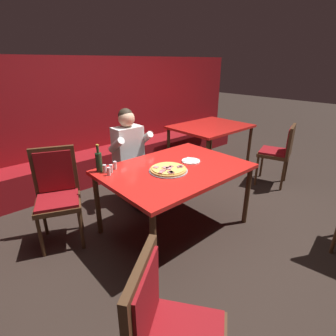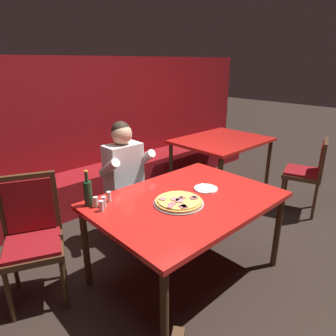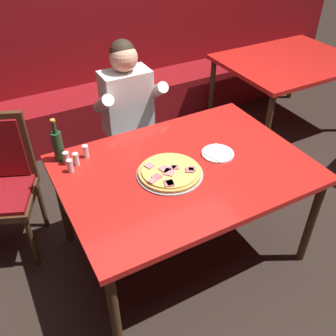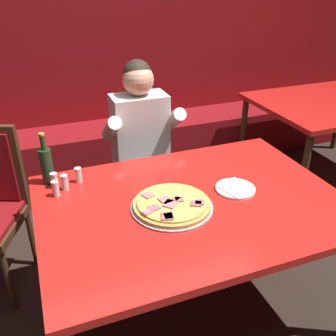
# 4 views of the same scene
# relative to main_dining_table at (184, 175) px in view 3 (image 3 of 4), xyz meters

# --- Properties ---
(ground_plane) EXTENTS (24.00, 24.00, 0.00)m
(ground_plane) POSITION_rel_main_dining_table_xyz_m (0.00, 0.00, -0.69)
(ground_plane) COLOR black
(booth_wall_panel) EXTENTS (6.80, 0.16, 1.90)m
(booth_wall_panel) POSITION_rel_main_dining_table_xyz_m (0.00, 2.18, 0.26)
(booth_wall_panel) COLOR maroon
(booth_wall_panel) RESTS_ON ground_plane
(booth_bench) EXTENTS (6.46, 0.48, 0.46)m
(booth_bench) POSITION_rel_main_dining_table_xyz_m (0.00, 1.86, -0.46)
(booth_bench) COLOR maroon
(booth_bench) RESTS_ON ground_plane
(main_dining_table) EXTENTS (1.53, 1.10, 0.76)m
(main_dining_table) POSITION_rel_main_dining_table_xyz_m (0.00, 0.00, 0.00)
(main_dining_table) COLOR #422816
(main_dining_table) RESTS_ON ground_plane
(pizza) EXTENTS (0.40, 0.40, 0.05)m
(pizza) POSITION_rel_main_dining_table_xyz_m (-0.12, -0.03, 0.08)
(pizza) COLOR #9E9EA3
(pizza) RESTS_ON main_dining_table
(plate_white_paper) EXTENTS (0.21, 0.21, 0.02)m
(plate_white_paper) POSITION_rel_main_dining_table_xyz_m (0.25, 0.01, 0.07)
(plate_white_paper) COLOR white
(plate_white_paper) RESTS_ON main_dining_table
(beer_bottle) EXTENTS (0.07, 0.07, 0.29)m
(beer_bottle) POSITION_rel_main_dining_table_xyz_m (-0.66, 0.44, 0.18)
(beer_bottle) COLOR #19381E
(beer_bottle) RESTS_ON main_dining_table
(shaker_oregano) EXTENTS (0.04, 0.04, 0.09)m
(shaker_oregano) POSITION_rel_main_dining_table_xyz_m (-0.63, 0.38, 0.10)
(shaker_oregano) COLOR silver
(shaker_oregano) RESTS_ON main_dining_table
(shaker_parmesan) EXTENTS (0.04, 0.04, 0.09)m
(shaker_parmesan) POSITION_rel_main_dining_table_xyz_m (-0.50, 0.39, 0.10)
(shaker_parmesan) COLOR silver
(shaker_parmesan) RESTS_ON main_dining_table
(shaker_red_pepper_flakes) EXTENTS (0.04, 0.04, 0.09)m
(shaker_red_pepper_flakes) POSITION_rel_main_dining_table_xyz_m (-0.64, 0.29, 0.10)
(shaker_red_pepper_flakes) COLOR silver
(shaker_red_pepper_flakes) RESTS_ON main_dining_table
(shaker_black_pepper) EXTENTS (0.04, 0.04, 0.09)m
(shaker_black_pepper) POSITION_rel_main_dining_table_xyz_m (-0.58, 0.34, 0.10)
(shaker_black_pepper) COLOR silver
(shaker_black_pepper) RESTS_ON main_dining_table
(diner_seated_blue_shirt) EXTENTS (0.53, 0.53, 1.27)m
(diner_seated_blue_shirt) POSITION_rel_main_dining_table_xyz_m (0.01, 0.84, 0.01)
(diner_seated_blue_shirt) COLOR black
(diner_seated_blue_shirt) RESTS_ON ground_plane
(dining_chair_by_booth) EXTENTS (0.58, 0.58, 1.01)m
(dining_chair_by_booth) POSITION_rel_main_dining_table_xyz_m (-1.04, 0.69, -0.11)
(dining_chair_by_booth) COLOR #422816
(dining_chair_by_booth) RESTS_ON ground_plane
(background_dining_table) EXTENTS (1.32, 1.03, 0.76)m
(background_dining_table) POSITION_rel_main_dining_table_xyz_m (1.83, 1.03, -0.01)
(background_dining_table) COLOR #422816
(background_dining_table) RESTS_ON ground_plane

